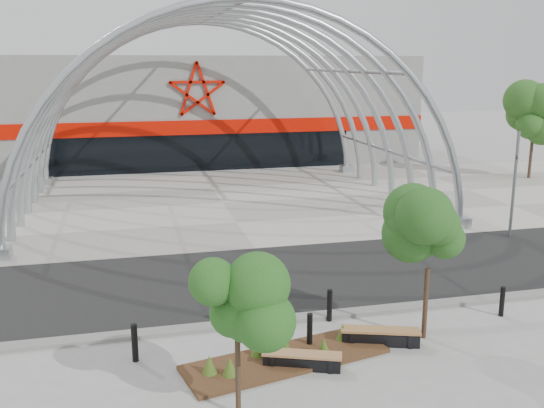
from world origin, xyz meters
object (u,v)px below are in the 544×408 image
at_px(street_tree_0, 237,302).
at_px(bench_1, 380,337).
at_px(signal_pole, 514,183).
at_px(bollard_2, 310,330).
at_px(street_tree_1, 429,239).
at_px(bench_0, 302,361).

bearing_deg(street_tree_0, bench_1, 28.88).
bearing_deg(signal_pole, bollard_2, -145.36).
bearing_deg(street_tree_1, bench_1, -175.60).
bearing_deg(signal_pole, street_tree_1, -135.50).
bearing_deg(bench_1, signal_pole, 40.61).
xyz_separation_m(street_tree_0, bollard_2, (2.47, 2.73, -2.16)).
xyz_separation_m(signal_pole, street_tree_0, (-14.24, -10.86, 0.20)).
relative_size(signal_pole, bench_1, 2.14).
bearing_deg(bench_0, bench_1, 17.45).
bearing_deg(bollard_2, signal_pole, 34.64).
distance_m(street_tree_0, bench_0, 3.53).
bearing_deg(bench_0, bollard_2, 63.74).
xyz_separation_m(signal_pole, bench_1, (-9.84, -8.43, -2.22)).
distance_m(street_tree_1, bench_1, 2.99).
relative_size(street_tree_1, bench_1, 1.83).
bearing_deg(bench_1, bollard_2, 171.08).
xyz_separation_m(street_tree_1, bench_1, (-1.36, -0.10, -2.66)).
bearing_deg(signal_pole, bench_1, -139.39).
relative_size(street_tree_1, bollard_2, 4.14).
relative_size(street_tree_1, bench_0, 1.98).
relative_size(signal_pole, street_tree_1, 1.17).
bearing_deg(bench_1, street_tree_1, 4.40).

